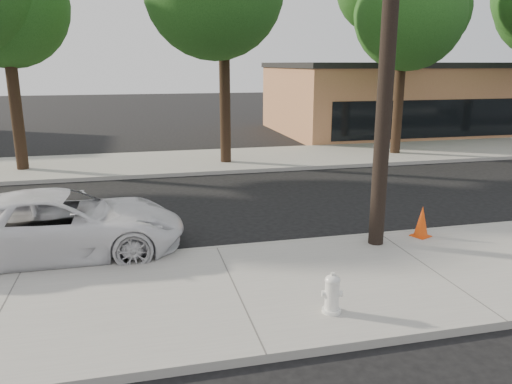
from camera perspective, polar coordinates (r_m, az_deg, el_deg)
ground at (r=13.33m, az=-5.96°, el=-3.75°), size 120.00×120.00×0.00m
near_sidewalk at (r=9.36m, az=-2.31°, el=-11.38°), size 90.00×4.40×0.15m
far_sidewalk at (r=21.52m, az=-9.05°, el=3.38°), size 90.00×5.00×0.15m
curb_near at (r=11.35m, az=-4.51°, el=-6.64°), size 90.00×0.12×0.16m
building_main at (r=33.63m, az=18.33°, el=10.10°), size 18.00×10.00×4.00m
utility_pole at (r=11.17m, az=14.92°, el=16.81°), size 1.40×0.34×9.00m
tree_b at (r=21.14m, az=-26.43°, el=18.48°), size 4.34×4.20×8.45m
tree_d at (r=23.78m, az=17.26°, el=19.22°), size 4.50×4.35×8.75m
police_cruiser at (r=11.72m, az=-21.44°, el=-3.49°), size 5.34×2.47×1.48m
fire_hydrant at (r=8.47m, az=8.68°, el=-11.49°), size 0.36×0.32×0.66m
traffic_cone at (r=12.49m, az=18.42°, el=-3.26°), size 0.50×0.50×0.74m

